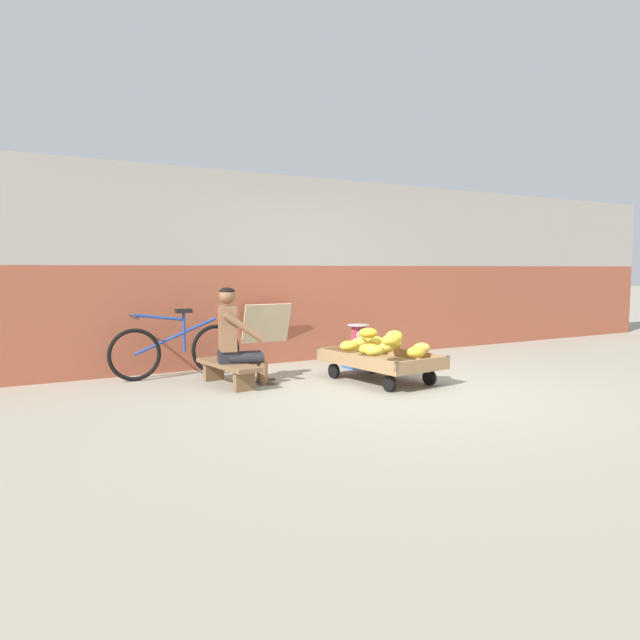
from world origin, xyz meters
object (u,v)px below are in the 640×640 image
Objects in this scene: banana_cart at (380,362)px; plastic_crate at (358,357)px; bicycle_near_left at (176,349)px; low_bench at (228,369)px; weighing_scale at (358,335)px; vendor_seated at (235,337)px; shopping_bag at (395,362)px; sign_board at (265,334)px.

plastic_crate is (0.35, 0.99, -0.09)m from banana_cart.
low_bench is at bearing -65.58° from bicycle_near_left.
weighing_scale is (2.02, 0.30, 0.25)m from low_bench.
low_bench is 3.12× the size of plastic_crate.
weighing_scale is at bearing -12.01° from bicycle_near_left.
vendor_seated is 0.69× the size of bicycle_near_left.
shopping_bag is at bearing -60.58° from weighing_scale.
sign_board is at bearing 133.30° from shopping_bag.
vendor_seated is 1.52m from sign_board.
weighing_scale is at bearing -40.93° from sign_board.
sign_board is (-1.00, 0.86, 0.28)m from plastic_crate.
banana_cart is 1.35× the size of low_bench.
weighing_scale reaches higher than low_bench.
vendor_seated is (-1.58, 0.67, 0.33)m from banana_cart.
shopping_bag is at bearing 39.70° from banana_cart.
sign_board reaches higher than plastic_crate.
low_bench is 2.04m from plastic_crate.
bicycle_near_left is (-0.45, 0.83, -0.21)m from vendor_seated.
bicycle_near_left is 2.84m from shopping_bag.
weighing_scale is 0.18× the size of bicycle_near_left.
low_bench is at bearing 175.55° from shopping_bag.
bicycle_near_left is at bearing 143.63° from banana_cart.
banana_cart is 1.98m from sign_board.
bicycle_near_left is (-2.38, 0.51, -0.10)m from weighing_scale.
plastic_crate is 1.20× the size of weighing_scale.
vendor_seated is at bearing -14.53° from low_bench.
shopping_bag is (2.29, -0.18, -0.08)m from low_bench.
vendor_seated reaches higher than plastic_crate.
sign_board is at bearing 48.92° from low_bench.
sign_board is at bearing 51.90° from vendor_seated.
bicycle_near_left is (-2.04, 1.50, 0.11)m from banana_cart.
vendor_seated is 3.80× the size of weighing_scale.
vendor_seated reaches higher than bicycle_near_left.
low_bench is 2.05m from weighing_scale.
sign_board is at bearing 139.07° from weighing_scale.
vendor_seated reaches higher than banana_cart.
sign_board reaches higher than low_bench.
sign_board is (-0.65, 1.86, 0.19)m from banana_cart.
banana_cart reaches higher than low_bench.
vendor_seated is 4.75× the size of shopping_bag.
weighing_scale is at bearing -90.00° from plastic_crate.
sign_board is 3.62× the size of shopping_bag.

